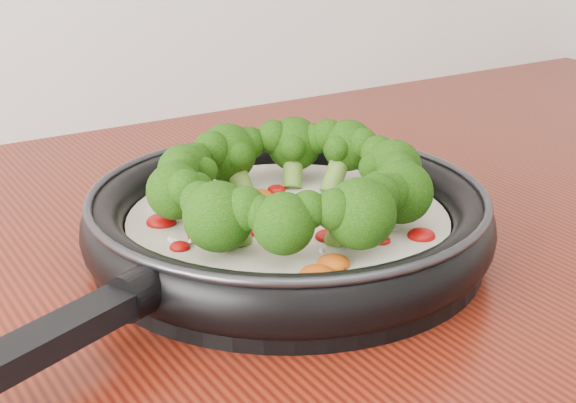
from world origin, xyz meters
TOP-DOWN VIEW (x-y plane):
  - skillet at (-0.08, 1.03)m, footprint 0.58×0.46m

SIDE VIEW (x-z plane):
  - skillet at x=-0.08m, z-range 0.89..0.99m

